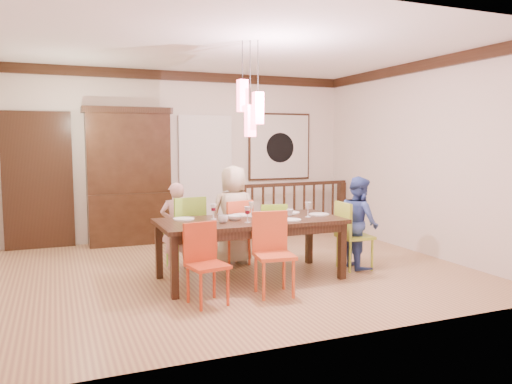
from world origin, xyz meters
name	(u,v)px	position (x,y,z in m)	size (l,w,h in m)	color
floor	(233,270)	(0.00, 0.00, 0.00)	(6.00, 6.00, 0.00)	#9D6B4C
ceiling	(232,47)	(0.00, 0.00, 2.90)	(6.00, 6.00, 0.00)	white
wall_back	(186,156)	(0.00, 2.50, 1.45)	(6.00, 6.00, 0.00)	beige
wall_right	(419,158)	(3.00, 0.00, 1.45)	(5.00, 5.00, 0.00)	beige
crown_molding	(232,53)	(0.00, 0.00, 2.82)	(6.00, 5.00, 0.16)	black
panel_door	(38,183)	(-2.40, 2.45, 1.05)	(1.04, 0.07, 2.24)	black
white_doorway	(206,178)	(0.35, 2.46, 1.05)	(0.97, 0.05, 2.22)	silver
painting	(280,147)	(1.80, 2.46, 1.60)	(1.25, 0.06, 1.25)	black
pendant_cluster	(250,108)	(0.06, -0.46, 2.11)	(0.27, 0.21, 1.14)	#FF4C67
dining_table	(250,225)	(0.06, -0.46, 0.67)	(2.26, 1.03, 0.75)	black
chair_far_left	(185,227)	(-0.57, 0.35, 0.56)	(0.51, 0.51, 0.98)	#88C937
chair_far_mid	(233,227)	(0.10, 0.31, 0.52)	(0.49, 0.49, 0.91)	#EA582F
chair_far_right	(272,228)	(0.69, 0.30, 0.48)	(0.44, 0.44, 0.83)	#8DC629
chair_near_left	(207,259)	(-0.71, -1.21, 0.49)	(0.44, 0.44, 0.85)	#B73717
chair_near_mid	(274,249)	(0.07, -1.17, 0.52)	(0.46, 0.46, 0.92)	#D14E25
chair_end_right	(355,231)	(1.53, -0.54, 0.52)	(0.43, 0.43, 0.90)	#A2BA30
china_hutch	(129,176)	(-1.02, 2.30, 1.13)	(1.42, 0.46, 2.25)	black
balustrade	(294,208)	(1.86, 1.95, 0.50)	(2.24, 0.29, 0.96)	black
person_far_left	(176,225)	(-0.66, 0.41, 0.58)	(0.42, 0.28, 1.16)	beige
person_far_mid	(233,215)	(0.13, 0.34, 0.69)	(0.67, 0.44, 1.37)	#BFB390
person_end_right	(359,222)	(1.62, -0.49, 0.62)	(0.60, 0.47, 1.24)	#3952A0
serving_bowl	(267,216)	(0.24, -0.56, 0.79)	(0.32, 0.32, 0.08)	yellow
small_bowl	(235,218)	(-0.14, -0.47, 0.78)	(0.19, 0.19, 0.06)	white
cup_left	(223,219)	(-0.34, -0.60, 0.80)	(0.11, 0.11, 0.09)	silver
cup_right	(290,212)	(0.64, -0.38, 0.79)	(0.09, 0.09, 0.08)	silver
plate_far_left	(184,219)	(-0.71, -0.18, 0.76)	(0.26, 0.26, 0.01)	white
plate_far_mid	(242,215)	(0.08, -0.15, 0.76)	(0.26, 0.26, 0.01)	white
plate_far_right	(290,212)	(0.74, -0.18, 0.76)	(0.26, 0.26, 0.01)	white
plate_near_left	(200,227)	(-0.68, -0.82, 0.76)	(0.26, 0.26, 0.01)	white
plate_near_mid	(290,220)	(0.47, -0.74, 0.76)	(0.26, 0.26, 0.01)	white
plate_end_right	(319,214)	(1.02, -0.47, 0.76)	(0.26, 0.26, 0.01)	white
wine_glass_a	(213,212)	(-0.36, -0.31, 0.84)	(0.08, 0.08, 0.19)	#590C19
wine_glass_b	(251,209)	(0.14, -0.29, 0.84)	(0.08, 0.08, 0.19)	silver
wine_glass_c	(247,215)	(-0.07, -0.70, 0.84)	(0.08, 0.08, 0.19)	#590C19
wine_glass_d	(308,210)	(0.80, -0.58, 0.84)	(0.08, 0.08, 0.19)	silver
napkin	(262,223)	(0.06, -0.85, 0.76)	(0.18, 0.14, 0.01)	#D83359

